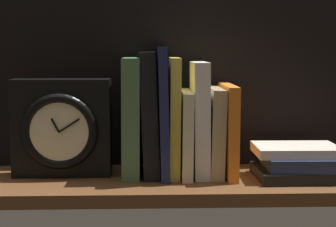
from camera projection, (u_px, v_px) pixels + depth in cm
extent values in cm
cube|color=brown|center=(180.00, 183.00, 101.34)|extent=(81.72, 24.59, 2.50)
cube|color=black|center=(177.00, 76.00, 110.30)|extent=(81.72, 1.20, 39.31)
cube|color=#476B44|center=(132.00, 117.00, 102.05)|extent=(3.62, 13.69, 23.71)
cube|color=black|center=(150.00, 114.00, 102.09)|extent=(4.12, 12.97, 24.96)
cube|color=#192147|center=(163.00, 111.00, 102.12)|extent=(2.38, 16.38, 25.92)
cube|color=gold|center=(174.00, 117.00, 102.33)|extent=(2.27, 13.43, 23.73)
cube|color=beige|center=(186.00, 133.00, 102.82)|extent=(2.27, 15.65, 17.08)
cube|color=silver|center=(200.00, 119.00, 102.55)|extent=(3.24, 13.35, 22.88)
cube|color=tan|center=(215.00, 131.00, 102.98)|extent=(3.04, 13.91, 17.67)
cube|color=orange|center=(228.00, 130.00, 103.02)|extent=(2.11, 16.80, 18.30)
cube|color=black|center=(62.00, 128.00, 101.74)|extent=(19.50, 5.64, 19.50)
torus|color=black|center=(59.00, 132.00, 98.58)|extent=(15.03, 1.85, 15.03)
cylinder|color=beige|center=(59.00, 132.00, 98.58)|extent=(12.13, 0.60, 12.13)
cube|color=black|center=(55.00, 125.00, 97.90)|extent=(1.63, 0.30, 2.77)
cube|color=black|center=(69.00, 126.00, 97.99)|extent=(4.16, 0.30, 2.81)
torus|color=black|center=(59.00, 88.00, 97.91)|extent=(2.44, 0.44, 2.44)
cube|color=black|center=(294.00, 173.00, 100.36)|extent=(15.31, 13.12, 2.10)
cube|color=#232D4C|center=(299.00, 161.00, 100.21)|extent=(13.65, 12.72, 2.60)
cube|color=beige|center=(296.00, 150.00, 100.05)|extent=(16.38, 11.02, 1.83)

